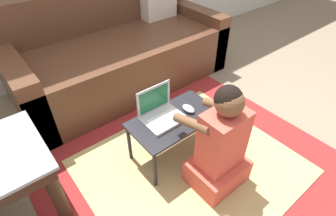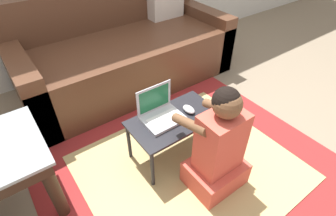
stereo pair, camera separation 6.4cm
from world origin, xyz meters
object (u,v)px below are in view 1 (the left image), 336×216
at_px(laptop_desk, 175,122).
at_px(person_seated, 220,146).
at_px(computer_mouse, 188,109).
at_px(laptop, 161,114).
at_px(couch, 120,52).

xyz_separation_m(laptop_desk, person_seated, (0.06, -0.35, 0.02)).
relative_size(computer_mouse, person_seated, 0.14).
bearing_deg(laptop_desk, computer_mouse, -0.38).
height_order(computer_mouse, person_seated, person_seated).
xyz_separation_m(laptop, computer_mouse, (0.19, -0.05, -0.02)).
relative_size(couch, laptop, 7.61).
bearing_deg(laptop, person_seated, -72.36).
bearing_deg(laptop, laptop_desk, -36.49).
distance_m(couch, laptop, 1.06).
bearing_deg(couch, computer_mouse, -95.50).
height_order(laptop_desk, person_seated, person_seated).
height_order(couch, laptop, couch).
bearing_deg(computer_mouse, laptop_desk, 179.62).
bearing_deg(person_seated, couch, 83.35).
bearing_deg(laptop_desk, laptop, 143.51).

